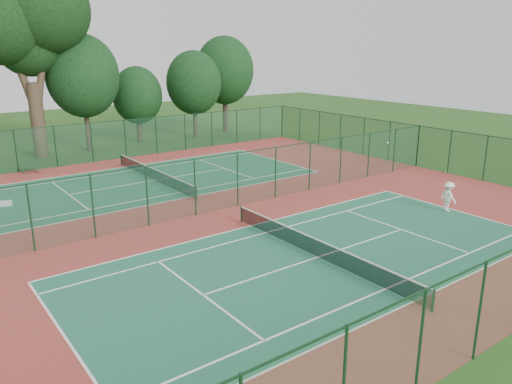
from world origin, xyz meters
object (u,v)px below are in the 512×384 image
player_near (448,196)px  bench (30,168)px  kit_bag (4,204)px  big_tree (27,22)px

player_near → bench: bearing=48.5°
kit_bag → bench: bearing=82.8°
bench → big_tree: 13.19m
big_tree → player_near: bearing=-63.4°
kit_bag → player_near: bearing=-22.7°
player_near → big_tree: big_tree is taller
player_near → kit_bag: bearing=64.3°
bench → kit_bag: bench is taller
bench → big_tree: bearing=78.5°
bench → kit_bag: (-3.49, -8.18, -0.25)m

